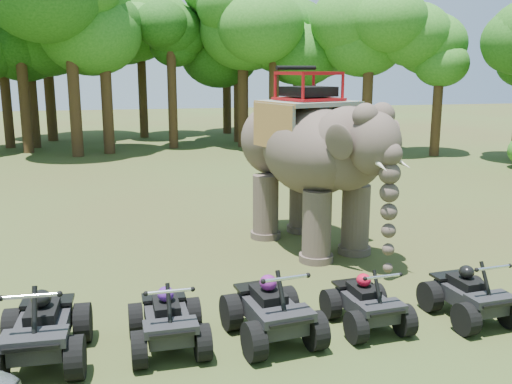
% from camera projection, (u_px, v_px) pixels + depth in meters
% --- Properties ---
extents(ground, '(110.00, 110.00, 0.00)m').
position_uv_depth(ground, '(269.00, 296.00, 11.49)').
color(ground, '#47381E').
rests_on(ground, ground).
extents(elephant, '(3.94, 5.87, 4.53)m').
position_uv_depth(elephant, '(310.00, 159.00, 14.35)').
color(elephant, '#4C3F37').
rests_on(elephant, ground).
extents(atv_0, '(1.41, 1.90, 1.38)m').
position_uv_depth(atv_0, '(41.00, 320.00, 8.79)').
color(atv_0, black).
rests_on(atv_0, ground).
extents(atv_1, '(1.26, 1.70, 1.24)m').
position_uv_depth(atv_1, '(167.00, 312.00, 9.26)').
color(atv_1, black).
rests_on(atv_1, ground).
extents(atv_2, '(1.54, 1.96, 1.34)m').
position_uv_depth(atv_2, '(272.00, 302.00, 9.56)').
color(atv_2, black).
rests_on(atv_2, ground).
extents(atv_3, '(1.26, 1.65, 1.16)m').
position_uv_depth(atv_3, '(367.00, 296.00, 10.04)').
color(atv_3, black).
rests_on(atv_3, ground).
extents(atv_4, '(1.32, 1.72, 1.20)m').
position_uv_depth(atv_4, '(471.00, 288.00, 10.35)').
color(atv_4, black).
rests_on(atv_4, ground).
extents(tree_0, '(5.07, 5.07, 7.24)m').
position_uv_depth(tree_0, '(172.00, 84.00, 32.02)').
color(tree_0, '#195114').
rests_on(tree_0, ground).
extents(tree_1, '(5.72, 5.72, 8.17)m').
position_uv_depth(tree_1, '(238.00, 75.00, 34.79)').
color(tree_1, '#195114').
rests_on(tree_1, ground).
extents(tree_2, '(5.11, 5.11, 7.29)m').
position_uv_depth(tree_2, '(305.00, 83.00, 33.09)').
color(tree_2, '#195114').
rests_on(tree_2, ground).
extents(tree_3, '(5.88, 5.88, 8.40)m').
position_uv_depth(tree_3, '(368.00, 74.00, 29.88)').
color(tree_3, '#195114').
rests_on(tree_3, ground).
extents(tree_4, '(4.55, 4.55, 6.51)m').
position_uv_depth(tree_4, '(438.00, 93.00, 29.16)').
color(tree_4, '#195114').
rests_on(tree_4, ground).
extents(tree_32, '(6.12, 6.12, 8.74)m').
position_uv_depth(tree_32, '(22.00, 71.00, 30.05)').
color(tree_32, '#195114').
rests_on(tree_32, ground).
extents(tree_33, '(6.63, 6.63, 9.47)m').
position_uv_depth(tree_33, '(105.00, 63.00, 29.72)').
color(tree_33, '#195114').
rests_on(tree_33, ground).
extents(tree_34, '(6.17, 6.17, 8.81)m').
position_uv_depth(tree_34, '(274.00, 70.00, 31.20)').
color(tree_34, '#195114').
rests_on(tree_34, ground).
extents(tree_36, '(6.87, 6.87, 9.81)m').
position_uv_depth(tree_36, '(72.00, 60.00, 28.65)').
color(tree_36, '#195114').
rests_on(tree_36, ground).
extents(tree_37, '(5.63, 5.63, 8.04)m').
position_uv_depth(tree_37, '(4.00, 77.00, 32.09)').
color(tree_37, '#195114').
rests_on(tree_37, ground).
extents(tree_38, '(7.11, 7.11, 10.16)m').
position_uv_depth(tree_38, '(243.00, 58.00, 32.26)').
color(tree_38, '#195114').
rests_on(tree_38, ground).
extents(tree_40, '(6.53, 6.53, 9.33)m').
position_uv_depth(tree_40, '(227.00, 66.00, 39.21)').
color(tree_40, '#195114').
rests_on(tree_40, ground).
extents(tree_42, '(6.25, 6.25, 8.92)m').
position_uv_depth(tree_42, '(30.00, 69.00, 32.03)').
color(tree_42, '#195114').
rests_on(tree_42, ground).
extents(tree_43, '(5.96, 5.96, 8.51)m').
position_uv_depth(tree_43, '(142.00, 72.00, 36.92)').
color(tree_43, '#195114').
rests_on(tree_43, ground).
extents(tree_44, '(7.64, 7.64, 10.91)m').
position_uv_depth(tree_44, '(47.00, 52.00, 34.94)').
color(tree_44, '#195114').
rests_on(tree_44, ground).
extents(tree_45, '(5.47, 5.47, 7.81)m').
position_uv_depth(tree_45, '(297.00, 78.00, 36.12)').
color(tree_45, '#195114').
rests_on(tree_45, ground).
extents(tree_46, '(5.30, 5.30, 7.57)m').
position_uv_depth(tree_46, '(312.00, 80.00, 35.85)').
color(tree_46, '#195114').
rests_on(tree_46, ground).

